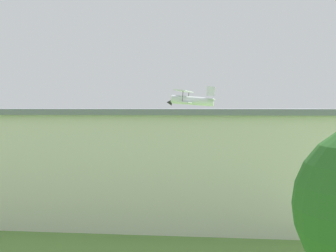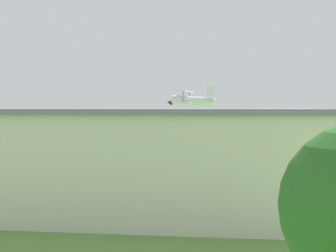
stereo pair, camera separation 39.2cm
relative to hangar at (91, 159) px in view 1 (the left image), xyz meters
The scene contains 5 objects.
ground_plane 36.06m from the hangar, 91.67° to the right, with size 400.00×400.00×0.00m, color #608C42.
hangar is the anchor object (origin of this frame).
biplane 30.08m from the hangar, 103.27° to the right, with size 6.82×8.19×3.62m.
person_crossing_taxiway 18.78m from the hangar, 83.75° to the right, with size 0.51×0.51×1.77m.
windsock 47.63m from the hangar, 80.19° to the right, with size 1.47×1.21×5.80m.
Camera 1 is at (-6.41, 66.92, 7.42)m, focal length 47.01 mm.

